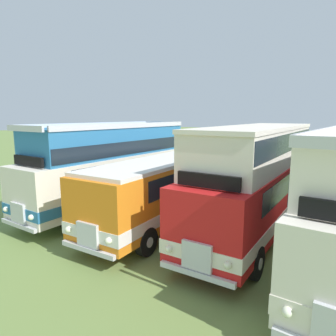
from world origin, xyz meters
TOP-DOWN VIEW (x-y plane):
  - ground_plane at (0.00, 0.00)m, footprint 200.00×200.00m
  - bus_first_in_row at (-9.40, 0.09)m, footprint 2.65×10.52m
  - bus_second_in_row at (-5.64, -0.26)m, footprint 2.96×10.02m
  - bus_third_in_row at (-1.88, 0.51)m, footprint 2.77×10.10m
  - rope_fence_line at (-0.00, 12.43)m, footprint 24.89×0.08m

SIDE VIEW (x-z plane):
  - ground_plane at x=0.00m, z-range 0.00..0.00m
  - rope_fence_line at x=0.00m, z-range 0.14..1.19m
  - bus_second_in_row at x=-5.64m, z-range 0.26..3.25m
  - bus_first_in_row at x=-9.40m, z-range 0.10..4.62m
  - bus_third_in_row at x=-1.88m, z-range 0.22..4.71m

